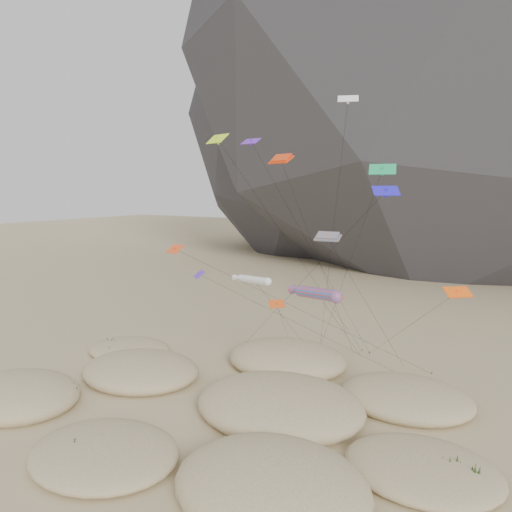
# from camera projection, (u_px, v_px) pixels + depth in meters

# --- Properties ---
(ground) EXTENTS (500.00, 500.00, 0.00)m
(ground) POSITION_uv_depth(u_px,v_px,m) (212.00, 428.00, 42.12)
(ground) COLOR #CCB789
(ground) RESTS_ON ground
(dunes) EXTENTS (47.85, 35.47, 4.06)m
(dunes) POSITION_uv_depth(u_px,v_px,m) (228.00, 401.00, 45.74)
(dunes) COLOR #CCB789
(dunes) RESTS_ON ground
(dune_grass) EXTENTS (44.72, 27.75, 1.53)m
(dune_grass) POSITION_uv_depth(u_px,v_px,m) (230.00, 400.00, 45.66)
(dune_grass) COLOR black
(dune_grass) RESTS_ON ground
(kite_stakes) EXTENTS (23.29, 5.92, 0.30)m
(kite_stakes) POSITION_uv_depth(u_px,v_px,m) (338.00, 352.00, 61.07)
(kite_stakes) COLOR #3F2D1E
(kite_stakes) RESTS_ON ground
(rainbow_tube_kite) EXTENTS (7.14, 17.23, 11.38)m
(rainbow_tube_kite) POSITION_uv_depth(u_px,v_px,m) (315.00, 293.00, 45.91)
(rainbow_tube_kite) COLOR #FF2B1A
(rainbow_tube_kite) RESTS_ON ground
(white_tube_kite) EXTENTS (6.40, 10.68, 11.11)m
(white_tube_kite) POSITION_uv_depth(u_px,v_px,m) (252.00, 280.00, 52.78)
(white_tube_kite) COLOR silver
(white_tube_kite) RESTS_ON ground
(orange_parafoil) EXTENTS (5.95, 11.91, 23.59)m
(orange_parafoil) POSITION_uv_depth(u_px,v_px,m) (282.00, 161.00, 51.04)
(orange_parafoil) COLOR red
(orange_parafoil) RESTS_ON ground
(multi_parafoil) EXTENTS (5.78, 12.53, 16.04)m
(multi_parafoil) POSITION_uv_depth(u_px,v_px,m) (329.00, 238.00, 46.86)
(multi_parafoil) COLOR orange
(multi_parafoil) RESTS_ON ground
(delta_kites) EXTENTS (29.79, 21.69, 28.80)m
(delta_kites) POSITION_uv_depth(u_px,v_px,m) (290.00, 211.00, 46.99)
(delta_kites) COLOR #2219D5
(delta_kites) RESTS_ON ground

